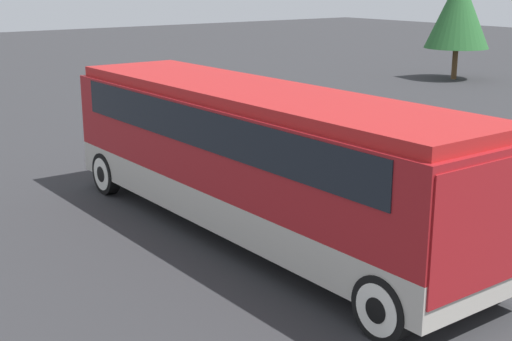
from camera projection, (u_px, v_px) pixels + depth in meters
ground_plane at (256, 234)px, 14.64m from camera, size 120.00×120.00×0.00m
tour_bus at (259, 149)px, 14.09m from camera, size 10.93×2.69×3.02m
tree_left at (458, 11)px, 36.24m from camera, size 3.27×3.27×5.37m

